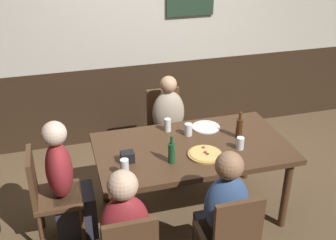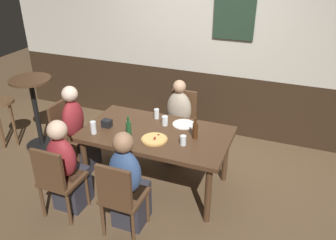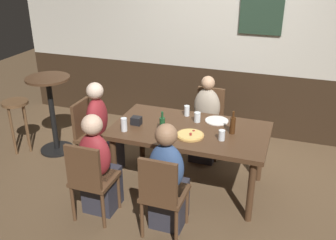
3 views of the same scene
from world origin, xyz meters
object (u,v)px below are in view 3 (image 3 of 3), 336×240
(person_left_near, at_px, (99,171))
(condiment_caddy, at_px, (136,121))
(pint_glass_pale, at_px, (197,118))
(tumbler_short, at_px, (187,111))
(bar_stool, at_px, (17,112))
(person_head_west, at_px, (102,135))
(chair_mid_near, at_px, (162,192))
(plate_white_large, at_px, (217,121))
(pizza, at_px, (190,135))
(chair_left_near, at_px, (90,177))
(chair_head_west, at_px, (90,132))
(pint_glass_stout, at_px, (124,125))
(person_mid_near, at_px, (168,184))
(side_bar_table, at_px, (52,109))
(beer_bottle_green, at_px, (162,125))
(dining_table, at_px, (190,135))
(beer_bottle_brown, at_px, (233,125))
(chair_mid_far, at_px, (208,118))
(person_mid_far, at_px, (205,125))
(beer_glass_tall, at_px, (222,136))

(person_left_near, bearing_deg, condiment_caddy, 76.53)
(pint_glass_pale, relative_size, tumbler_short, 0.92)
(pint_glass_pale, xyz_separation_m, bar_stool, (-2.43, -0.12, -0.23))
(person_head_west, bearing_deg, chair_mid_near, -38.94)
(plate_white_large, relative_size, bar_stool, 0.37)
(pizza, xyz_separation_m, condiment_caddy, (-0.65, 0.08, 0.03))
(condiment_caddy, bearing_deg, chair_left_near, -100.79)
(chair_head_west, bearing_deg, condiment_caddy, -7.96)
(pint_glass_pale, bearing_deg, pint_glass_stout, -144.36)
(chair_mid_near, xyz_separation_m, pint_glass_pale, (0.03, 1.09, 0.30))
(person_mid_near, xyz_separation_m, side_bar_table, (-1.96, 0.96, 0.14))
(pint_glass_pale, bearing_deg, pizza, -86.03)
(beer_bottle_green, xyz_separation_m, plate_white_large, (0.48, 0.49, -0.09))
(dining_table, xyz_separation_m, person_head_west, (-1.10, 0.00, -0.18))
(condiment_caddy, bearing_deg, tumbler_short, 42.34)
(chair_left_near, bearing_deg, beer_bottle_green, 54.06)
(side_bar_table, bearing_deg, beer_bottle_brown, -4.57)
(dining_table, bearing_deg, person_mid_near, -90.00)
(chair_mid_far, distance_m, condiment_caddy, 1.19)
(chair_mid_near, distance_m, pint_glass_pale, 1.13)
(pizza, relative_size, pint_glass_pale, 2.56)
(side_bar_table, bearing_deg, beer_bottle_green, -14.11)
(pizza, xyz_separation_m, bar_stool, (-2.46, 0.25, -0.19))
(pint_glass_pale, height_order, tumbler_short, tumbler_short)
(beer_bottle_brown, relative_size, side_bar_table, 0.24)
(tumbler_short, xyz_separation_m, bar_stool, (-2.27, -0.25, -0.23))
(person_mid_near, relative_size, condiment_caddy, 10.28)
(chair_left_near, bearing_deg, pint_glass_pale, 54.60)
(chair_mid_near, distance_m, plate_white_large, 1.23)
(chair_head_west, bearing_deg, plate_white_large, 10.89)
(person_mid_far, distance_m, pint_glass_stout, 1.26)
(chair_mid_near, xyz_separation_m, bar_stool, (-2.41, 0.97, 0.07))
(person_mid_far, distance_m, beer_bottle_brown, 0.91)
(beer_bottle_brown, bearing_deg, chair_mid_far, 118.03)
(chair_mid_far, relative_size, tumbler_short, 7.06)
(person_left_near, height_order, pint_glass_stout, person_left_near)
(person_left_near, relative_size, plate_white_large, 4.19)
(chair_head_west, height_order, pint_glass_stout, pint_glass_stout)
(condiment_caddy, bearing_deg, dining_table, 8.92)
(tumbler_short, distance_m, beer_bottle_green, 0.54)
(chair_left_near, distance_m, person_left_near, 0.16)
(pint_glass_pale, xyz_separation_m, beer_bottle_green, (-0.28, -0.40, 0.04))
(person_mid_far, distance_m, pizza, 0.95)
(tumbler_short, bearing_deg, person_left_near, -120.17)
(pint_glass_stout, bearing_deg, chair_head_west, 154.68)
(dining_table, height_order, pint_glass_stout, pint_glass_stout)
(beer_glass_tall, relative_size, bar_stool, 0.15)
(person_left_near, bearing_deg, person_mid_far, 62.81)
(chair_left_near, distance_m, condiment_caddy, 0.86)
(pint_glass_pale, relative_size, condiment_caddy, 1.04)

